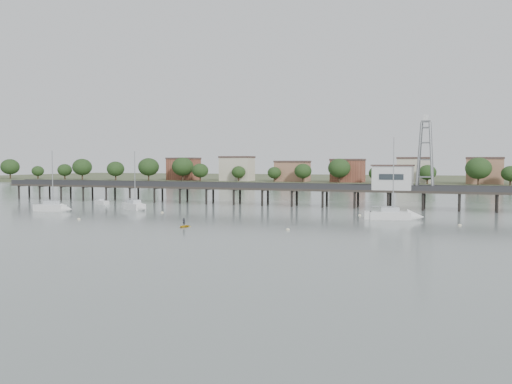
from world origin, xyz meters
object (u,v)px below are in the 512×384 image
at_px(sailboat_b, 137,207).
at_px(yellow_dinghy, 184,227).
at_px(sailboat_a, 56,208).
at_px(pier, 280,189).
at_px(white_tender, 102,202).
at_px(sailboat_c, 399,216).
at_px(lattice_tower, 425,156).

relative_size(sailboat_b, yellow_dinghy, 5.57).
xyz_separation_m(sailboat_b, yellow_dinghy, (23.63, -24.00, -0.64)).
bearing_deg(sailboat_a, pier, 34.38).
bearing_deg(white_tender, sailboat_c, 12.16).
xyz_separation_m(lattice_tower, yellow_dinghy, (-31.57, -45.39, -11.10)).
xyz_separation_m(sailboat_a, yellow_dinghy, (37.02, -15.62, -0.64)).
relative_size(sailboat_a, sailboat_b, 1.00).
height_order(sailboat_a, white_tender, sailboat_a).
height_order(lattice_tower, sailboat_b, lattice_tower).
distance_m(lattice_tower, sailboat_c, 24.37).
distance_m(pier, sailboat_a, 47.67).
height_order(white_tender, yellow_dinghy, white_tender).
bearing_deg(sailboat_b, white_tender, 175.62).
xyz_separation_m(sailboat_c, white_tender, (-69.01, 11.02, -0.19)).
bearing_deg(yellow_dinghy, sailboat_a, 158.82).
bearing_deg(pier, sailboat_a, -141.25).
xyz_separation_m(lattice_tower, white_tender, (-71.51, -10.85, -10.66)).
bearing_deg(white_tender, sailboat_b, -11.67).
height_order(sailboat_c, white_tender, sailboat_c).
bearing_deg(yellow_dinghy, sailboat_c, 40.67).
relative_size(lattice_tower, sailboat_a, 1.22).
height_order(pier, lattice_tower, lattice_tower).
xyz_separation_m(lattice_tower, sailboat_a, (-68.59, -29.78, -10.46)).
height_order(lattice_tower, yellow_dinghy, lattice_tower).
relative_size(sailboat_c, white_tender, 3.76).
distance_m(sailboat_a, yellow_dinghy, 40.19).
distance_m(white_tender, yellow_dinghy, 52.81).
bearing_deg(sailboat_a, sailboat_b, 27.67).
bearing_deg(lattice_tower, sailboat_c, -96.53).
height_order(lattice_tower, sailboat_c, lattice_tower).
xyz_separation_m(lattice_tower, sailboat_c, (-2.50, -21.87, -10.47)).
xyz_separation_m(sailboat_a, sailboat_b, (13.39, 8.38, 0.00)).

